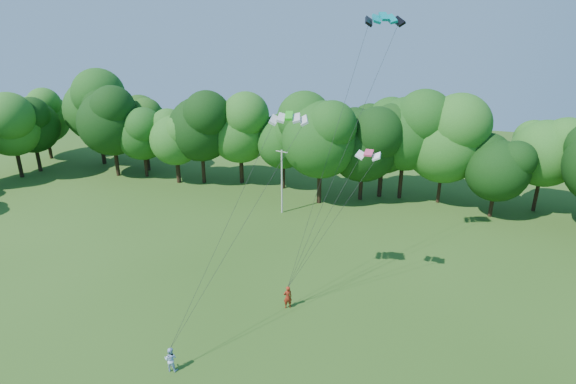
% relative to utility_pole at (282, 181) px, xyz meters
% --- Properties ---
extents(utility_pole, '(1.39, 0.43, 7.09)m').
position_rel_utility_pole_xyz_m(utility_pole, '(0.00, 0.00, 0.00)').
color(utility_pole, '#B7B8AE').
rests_on(utility_pole, ground).
extents(kite_flyer_left, '(0.77, 0.72, 1.77)m').
position_rel_utility_pole_xyz_m(kite_flyer_left, '(5.97, -16.62, -2.79)').
color(kite_flyer_left, maroon).
rests_on(kite_flyer_left, ground).
extents(kite_flyer_right, '(0.84, 0.70, 1.59)m').
position_rel_utility_pole_xyz_m(kite_flyer_right, '(1.27, -24.78, -2.89)').
color(kite_flyer_right, '#B4CFF9').
rests_on(kite_flyer_right, ground).
extents(kite_teal, '(2.97, 2.13, 0.65)m').
position_rel_utility_pole_xyz_m(kite_teal, '(10.53, -8.22, 16.28)').
color(kite_teal, '#048086').
rests_on(kite_teal, ground).
extents(kite_green, '(2.67, 1.66, 0.45)m').
position_rel_utility_pole_xyz_m(kite_green, '(5.60, -15.19, 10.15)').
color(kite_green, green).
rests_on(kite_green, ground).
extents(kite_pink, '(1.74, 0.92, 0.34)m').
position_rel_utility_pole_xyz_m(kite_pink, '(10.67, -13.05, 7.49)').
color(kite_pink, '#D83C68').
rests_on(kite_pink, ground).
extents(tree_back_west, '(7.94, 7.94, 11.55)m').
position_rel_utility_pole_xyz_m(tree_back_west, '(-22.75, 8.65, 3.53)').
color(tree_back_west, black).
rests_on(tree_back_west, ground).
extents(tree_back_center, '(8.34, 8.34, 12.13)m').
position_rel_utility_pole_xyz_m(tree_back_center, '(9.59, 8.26, 3.89)').
color(tree_back_center, '#311F13').
rests_on(tree_back_center, ground).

